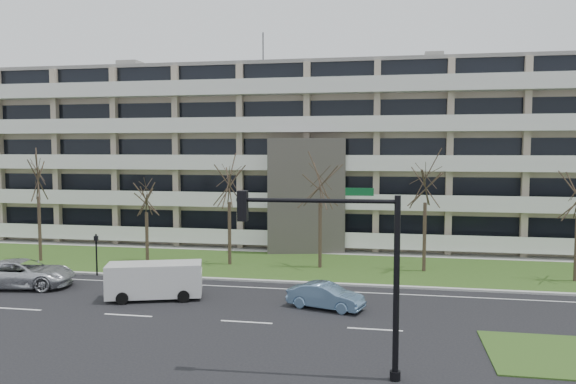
% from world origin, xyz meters
% --- Properties ---
extents(ground, '(160.00, 160.00, 0.00)m').
position_xyz_m(ground, '(0.00, 0.00, 0.00)').
color(ground, black).
rests_on(ground, ground).
extents(grass_verge, '(90.00, 10.00, 0.06)m').
position_xyz_m(grass_verge, '(0.00, 13.00, 0.03)').
color(grass_verge, '#2F4C19').
rests_on(grass_verge, ground).
extents(curb, '(90.00, 0.35, 0.12)m').
position_xyz_m(curb, '(0.00, 8.00, 0.06)').
color(curb, '#B2B2AD').
rests_on(curb, ground).
extents(sidewalk, '(90.00, 2.00, 0.08)m').
position_xyz_m(sidewalk, '(0.00, 18.50, 0.04)').
color(sidewalk, '#B2B2AD').
rests_on(sidewalk, ground).
extents(lane_edge_line, '(90.00, 0.12, 0.01)m').
position_xyz_m(lane_edge_line, '(0.00, 6.50, 0.01)').
color(lane_edge_line, white).
rests_on(lane_edge_line, ground).
extents(apartment_building, '(60.50, 15.10, 18.75)m').
position_xyz_m(apartment_building, '(-0.01, 25.32, 7.61)').
color(apartment_building, '#B9AA90').
rests_on(apartment_building, ground).
extents(silver_pickup, '(6.31, 3.72, 1.65)m').
position_xyz_m(silver_pickup, '(-14.70, 4.11, 0.82)').
color(silver_pickup, silver).
rests_on(silver_pickup, ground).
extents(blue_sedan, '(4.16, 2.44, 1.30)m').
position_xyz_m(blue_sedan, '(3.42, 2.94, 0.65)').
color(blue_sedan, '#6D93BD').
rests_on(blue_sedan, ground).
extents(white_van, '(5.38, 3.32, 1.96)m').
position_xyz_m(white_van, '(-5.90, 3.13, 1.17)').
color(white_van, silver).
rests_on(white_van, ground).
extents(traffic_signal, '(5.88, 0.63, 6.81)m').
position_xyz_m(traffic_signal, '(4.94, -5.60, 4.40)').
color(traffic_signal, black).
rests_on(traffic_signal, ground).
extents(pedestrian_signal, '(0.29, 0.25, 2.70)m').
position_xyz_m(pedestrian_signal, '(-12.02, 7.80, 1.72)').
color(pedestrian_signal, black).
rests_on(pedestrian_signal, ground).
extents(tree_1, '(4.23, 4.23, 8.47)m').
position_xyz_m(tree_1, '(-18.39, 11.24, 6.59)').
color(tree_1, '#382B21').
rests_on(tree_1, ground).
extents(tree_2, '(3.20, 3.20, 6.40)m').
position_xyz_m(tree_2, '(-10.73, 12.62, 4.97)').
color(tree_2, '#382B21').
rests_on(tree_2, ground).
extents(tree_3, '(3.99, 3.99, 7.98)m').
position_xyz_m(tree_3, '(-4.47, 12.49, 6.20)').
color(tree_3, '#382B21').
rests_on(tree_3, ground).
extents(tree_4, '(4.03, 4.03, 8.06)m').
position_xyz_m(tree_4, '(1.91, 12.58, 6.27)').
color(tree_4, '#382B21').
rests_on(tree_4, ground).
extents(tree_5, '(4.13, 4.13, 8.26)m').
position_xyz_m(tree_5, '(8.87, 12.72, 6.43)').
color(tree_5, '#382B21').
rests_on(tree_5, ground).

